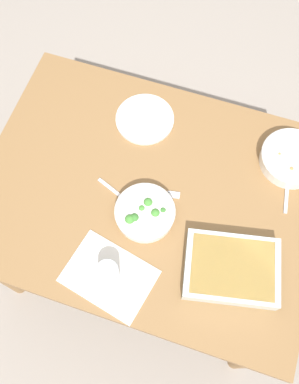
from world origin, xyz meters
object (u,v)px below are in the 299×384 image
Objects in this scene: stew_bowl at (291,158)px; broccoli_bowl at (145,213)px; side_plate at (145,119)px; fork_on_table at (159,193)px; drink_cup at (108,274)px; spoon_by_broccoli at (123,198)px; baking_dish at (232,269)px; spoon_by_stew at (287,184)px.

stew_bowl is 1.08× the size of broccoli_bowl.
broccoli_bowl reaches higher than stew_bowl.
stew_bowl reaches higher than side_plate.
fork_on_table is at bearing -101.43° from broccoli_bowl.
side_plate is 1.24× the size of fork_on_table.
stew_bowl is 0.56m from broccoli_bowl.
drink_cup reaches higher than broccoli_bowl.
spoon_by_broccoli reaches higher than fork_on_table.
fork_on_table is (0.41, 0.26, -0.03)m from stew_bowl.
spoon_by_broccoli is at bearing 31.65° from stew_bowl.
baking_dish is (-0.32, 0.09, 0.00)m from broccoli_bowl.
side_plate reaches higher than spoon_by_stew.
stew_bowl reaches higher than fork_on_table.
broccoli_bowl is 0.94× the size of side_plate.
spoon_by_broccoli is (0.52, 0.32, -0.03)m from stew_bowl.
stew_bowl is 0.76m from drink_cup.
broccoli_bowl reaches higher than spoon_by_stew.
drink_cup is at bearing 20.92° from baking_dish.
spoon_by_stew is (-0.56, 0.09, -0.00)m from side_plate.
drink_cup is at bearing 100.47° from spoon_by_broccoli.
broccoli_bowl is at bearing 158.63° from spoon_by_broccoli.
baking_dish reaches higher than fork_on_table.
broccoli_bowl is at bearing 108.72° from side_plate.
drink_cup reaches higher than fork_on_table.
drink_cup is (0.37, 0.14, 0.00)m from baking_dish.
side_plate is at bearing -0.47° from stew_bowl.
stew_bowl is 0.55m from side_plate.
baking_dish is 1.54× the size of side_plate.
spoon_by_broccoli is 0.13m from fork_on_table.
stew_bowl is 1.32× the size of spoon_by_broccoli.
stew_bowl is at bearing -148.35° from spoon_by_broccoli.
baking_dish is at bearing -159.08° from drink_cup.
stew_bowl is at bearing -82.35° from spoon_by_stew.
broccoli_bowl is 0.38m from side_plate.
spoon_by_broccoli is at bearing 23.77° from spoon_by_stew.
spoon_by_stew is at bearing -148.28° from broccoli_bowl.
broccoli_bowl is at bearing 39.94° from stew_bowl.
spoon_by_stew is at bearing -133.71° from drink_cup.
drink_cup is at bearing 46.29° from spoon_by_stew.
fork_on_table is (0.31, -0.19, -0.03)m from baking_dish.
stew_bowl is 1.02× the size of side_plate.
drink_cup is at bearing 79.39° from broccoli_bowl.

